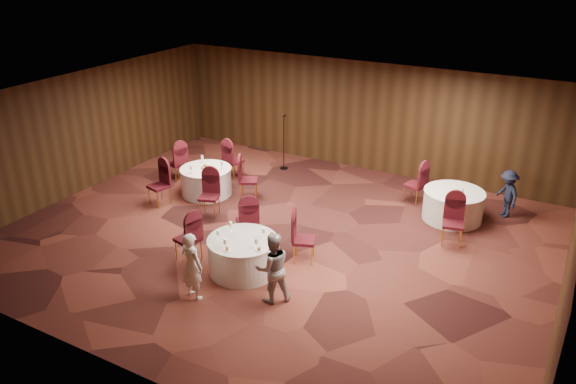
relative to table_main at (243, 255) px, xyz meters
The scene contains 15 objects.
ground 1.65m from the table_main, 94.87° to the left, with size 12.00×12.00×0.00m, color black.
room_shell 2.26m from the table_main, 94.87° to the left, with size 12.00×12.00×12.00m.
table_main is the anchor object (origin of this frame).
table_left 4.09m from the table_main, 136.98° to the left, with size 1.37×1.37×0.74m.
table_right 5.51m from the table_main, 54.56° to the left, with size 1.46×1.46×0.74m.
chairs_main 0.73m from the table_main, 116.96° to the left, with size 2.83×1.98×1.00m.
chairs_left 4.11m from the table_main, 137.07° to the left, with size 3.13×3.08×1.00m.
chairs_right 4.96m from the table_main, 55.82° to the left, with size 2.04×2.37×1.00m.
tabletop_main 0.49m from the table_main, 36.93° to the right, with size 1.07×1.10×0.22m.
tabletop_left 4.12m from the table_main, 137.01° to the left, with size 0.81×0.82×0.22m.
tabletop_right 5.48m from the table_main, 51.23° to the left, with size 0.08×0.08×0.22m.
mic_stand 5.80m from the table_main, 110.90° to the left, with size 0.24×0.24×1.66m.
woman_a 1.33m from the table_main, 104.43° to the right, with size 0.50×0.33×1.38m, color white.
woman_b 1.26m from the table_main, 29.52° to the right, with size 0.69×0.54×1.42m, color #A7A6AB.
man_c 6.81m from the table_main, 50.79° to the left, with size 0.78×0.45×1.21m, color black.
Camera 1 is at (5.77, -9.91, 6.28)m, focal length 35.00 mm.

